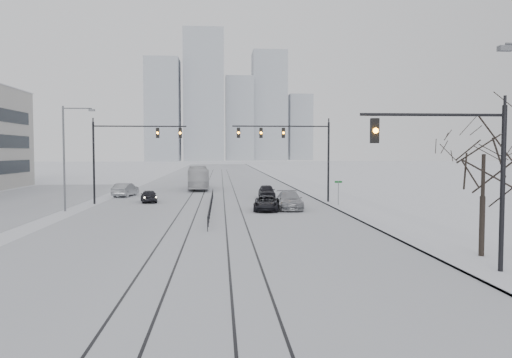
# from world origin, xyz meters

# --- Properties ---
(ground) EXTENTS (500.00, 500.00, 0.00)m
(ground) POSITION_xyz_m (0.00, 0.00, 0.00)
(ground) COLOR silver
(ground) RESTS_ON ground
(road) EXTENTS (22.00, 260.00, 0.02)m
(road) POSITION_xyz_m (0.00, 60.00, 0.01)
(road) COLOR silver
(road) RESTS_ON ground
(sidewalk_east) EXTENTS (5.00, 260.00, 0.16)m
(sidewalk_east) POSITION_xyz_m (13.50, 60.00, 0.08)
(sidewalk_east) COLOR silver
(sidewalk_east) RESTS_ON ground
(curb) EXTENTS (0.10, 260.00, 0.12)m
(curb) POSITION_xyz_m (11.05, 60.00, 0.06)
(curb) COLOR gray
(curb) RESTS_ON ground
(parking_strip) EXTENTS (14.00, 60.00, 0.03)m
(parking_strip) POSITION_xyz_m (-20.00, 35.00, 0.01)
(parking_strip) COLOR silver
(parking_strip) RESTS_ON ground
(tram_rails) EXTENTS (5.30, 180.00, 0.01)m
(tram_rails) POSITION_xyz_m (-0.00, 40.00, 0.02)
(tram_rails) COLOR black
(tram_rails) RESTS_ON ground
(skyline) EXTENTS (96.00, 48.00, 72.00)m
(skyline) POSITION_xyz_m (5.02, 273.63, 30.65)
(skyline) COLOR #9CA3AB
(skyline) RESTS_ON ground
(traffic_mast_near) EXTENTS (6.10, 0.37, 7.00)m
(traffic_mast_near) POSITION_xyz_m (10.79, 6.00, 4.56)
(traffic_mast_near) COLOR black
(traffic_mast_near) RESTS_ON ground
(traffic_mast_ne) EXTENTS (9.60, 0.37, 8.00)m
(traffic_mast_ne) POSITION_xyz_m (8.15, 34.99, 5.76)
(traffic_mast_ne) COLOR black
(traffic_mast_ne) RESTS_ON ground
(traffic_mast_nw) EXTENTS (9.10, 0.37, 8.00)m
(traffic_mast_nw) POSITION_xyz_m (-8.52, 36.00, 5.57)
(traffic_mast_nw) COLOR black
(traffic_mast_nw) RESTS_ON ground
(street_light_west) EXTENTS (2.73, 0.25, 9.00)m
(street_light_west) POSITION_xyz_m (-12.20, 30.00, 5.21)
(street_light_west) COLOR #595B60
(street_light_west) RESTS_ON ground
(bare_tree) EXTENTS (4.40, 4.40, 6.10)m
(bare_tree) POSITION_xyz_m (13.20, 9.00, 4.49)
(bare_tree) COLOR black
(bare_tree) RESTS_ON ground
(median_fence) EXTENTS (0.06, 24.00, 1.00)m
(median_fence) POSITION_xyz_m (0.00, 30.00, 0.53)
(median_fence) COLOR black
(median_fence) RESTS_ON ground
(street_sign) EXTENTS (0.70, 0.06, 2.40)m
(street_sign) POSITION_xyz_m (11.80, 32.00, 1.61)
(street_sign) COLOR #595B60
(street_sign) RESTS_ON ground
(sedan_sb_inner) EXTENTS (2.25, 3.99, 1.28)m
(sedan_sb_inner) POSITION_xyz_m (-6.37, 37.03, 0.64)
(sedan_sb_inner) COLOR black
(sedan_sb_inner) RESTS_ON ground
(sedan_sb_outer) EXTENTS (2.41, 4.86, 1.53)m
(sedan_sb_outer) POSITION_xyz_m (-10.00, 43.99, 0.76)
(sedan_sb_outer) COLOR #93959A
(sedan_sb_outer) RESTS_ON ground
(sedan_nb_front) EXTENTS (2.61, 4.77, 1.27)m
(sedan_nb_front) POSITION_xyz_m (4.79, 29.11, 0.63)
(sedan_nb_front) COLOR black
(sedan_nb_front) RESTS_ON ground
(sedan_nb_right) EXTENTS (2.35, 5.39, 1.54)m
(sedan_nb_right) POSITION_xyz_m (6.91, 30.00, 0.77)
(sedan_nb_right) COLOR #96989D
(sedan_nb_right) RESTS_ON ground
(sedan_nb_far) EXTENTS (1.80, 4.31, 1.46)m
(sedan_nb_far) POSITION_xyz_m (5.92, 40.97, 0.73)
(sedan_nb_far) COLOR black
(sedan_nb_far) RESTS_ON ground
(box_truck) EXTENTS (3.26, 11.36, 3.13)m
(box_truck) POSITION_xyz_m (-2.22, 54.11, 1.56)
(box_truck) COLOR silver
(box_truck) RESTS_ON ground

